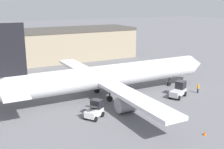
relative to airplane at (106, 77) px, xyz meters
The scene contains 7 objects.
ground_plane 3.54m from the airplane, ahead, with size 400.00×400.00×0.00m, color slate.
terminal_building 34.01m from the airplane, 106.71° to the left, with size 65.61×12.49×8.28m.
airplane is the anchor object (origin of this frame).
ground_crew_worker 15.82m from the airplane, 21.65° to the right, with size 0.36×0.36×1.64m.
baggage_tug 12.00m from the airplane, 28.90° to the right, with size 3.89×3.02×2.51m.
belt_loader_truck 8.99m from the airplane, 127.51° to the right, with size 3.09×2.90×2.35m.
safety_cone_near 18.32m from the airplane, 78.07° to the right, with size 0.36×0.36×0.55m.
Camera 1 is at (-20.97, -38.68, 15.00)m, focal length 45.00 mm.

